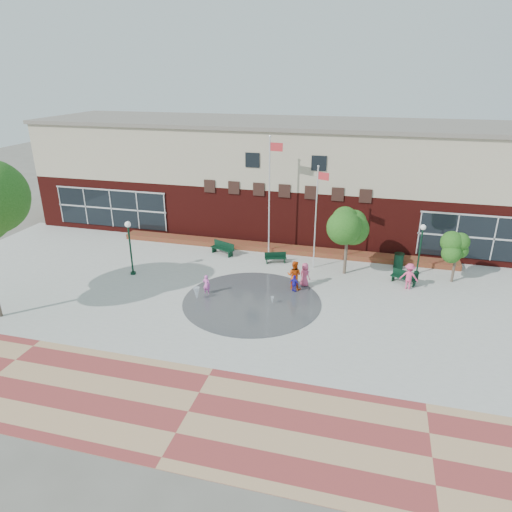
% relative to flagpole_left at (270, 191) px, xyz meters
% --- Properties ---
extents(ground, '(120.00, 120.00, 0.00)m').
position_rel_flagpole_left_xyz_m(ground, '(0.73, -10.75, -4.95)').
color(ground, '#666056').
rests_on(ground, ground).
extents(plaza_concrete, '(46.00, 18.00, 0.01)m').
position_rel_flagpole_left_xyz_m(plaza_concrete, '(0.73, -6.75, -4.95)').
color(plaza_concrete, '#A8A8A0').
rests_on(plaza_concrete, ground).
extents(paver_band, '(46.00, 6.00, 0.01)m').
position_rel_flagpole_left_xyz_m(paver_band, '(0.73, -17.75, -4.95)').
color(paver_band, maroon).
rests_on(paver_band, ground).
extents(splash_pad, '(8.40, 8.40, 0.01)m').
position_rel_flagpole_left_xyz_m(splash_pad, '(0.73, -7.75, -4.95)').
color(splash_pad, '#383A3D').
rests_on(splash_pad, ground).
extents(library_building, '(44.40, 10.40, 9.20)m').
position_rel_flagpole_left_xyz_m(library_building, '(0.73, 6.73, -0.31)').
color(library_building, '#480E0C').
rests_on(library_building, ground).
extents(flower_bed, '(26.00, 1.20, 0.40)m').
position_rel_flagpole_left_xyz_m(flower_bed, '(0.73, 0.85, -4.95)').
color(flower_bed, '#A60922').
rests_on(flower_bed, ground).
extents(flagpole_left, '(1.04, 0.24, 8.89)m').
position_rel_flagpole_left_xyz_m(flagpole_left, '(0.00, 0.00, 0.00)').
color(flagpole_left, white).
rests_on(flagpole_left, ground).
extents(flagpole_right, '(0.84, 0.41, 7.31)m').
position_rel_flagpole_left_xyz_m(flagpole_right, '(3.65, -1.69, -0.87)').
color(flagpole_right, white).
rests_on(flagpole_right, ground).
extents(lamp_left, '(0.40, 0.40, 3.82)m').
position_rel_flagpole_left_xyz_m(lamp_left, '(-8.24, -5.94, -2.58)').
color(lamp_left, black).
rests_on(lamp_left, ground).
extents(lamp_right, '(0.38, 0.38, 3.57)m').
position_rel_flagpole_left_xyz_m(lamp_right, '(10.67, -0.88, -2.73)').
color(lamp_right, black).
rests_on(lamp_right, ground).
extents(bench_left, '(2.01, 1.25, 0.98)m').
position_rel_flagpole_left_xyz_m(bench_left, '(-3.45, -0.93, -4.63)').
color(bench_left, black).
rests_on(bench_left, ground).
extents(bench_mid, '(1.63, 0.93, 0.79)m').
position_rel_flagpole_left_xyz_m(bench_mid, '(0.83, -1.51, -4.70)').
color(bench_mid, black).
rests_on(bench_mid, ground).
extents(bench_right, '(1.75, 1.13, 0.86)m').
position_rel_flagpole_left_xyz_m(bench_right, '(9.73, -2.76, -4.67)').
color(bench_right, black).
rests_on(bench_right, ground).
extents(trash_can, '(0.70, 0.70, 1.14)m').
position_rel_flagpole_left_xyz_m(trash_can, '(9.44, -0.28, -4.37)').
color(trash_can, black).
rests_on(trash_can, ground).
extents(tree_mid, '(3.04, 3.04, 5.12)m').
position_rel_flagpole_left_xyz_m(tree_mid, '(5.83, -2.13, -1.22)').
color(tree_mid, '#493A2F').
rests_on(tree_mid, ground).
extents(tree_small_right, '(1.89, 1.89, 3.23)m').
position_rel_flagpole_left_xyz_m(tree_small_right, '(12.84, -1.67, -2.59)').
color(tree_small_right, '#493A2F').
rests_on(tree_small_right, ground).
extents(water_jet_a, '(0.41, 0.41, 0.80)m').
position_rel_flagpole_left_xyz_m(water_jet_a, '(-2.58, -8.39, -4.95)').
color(water_jet_a, white).
rests_on(water_jet_a, ground).
extents(water_jet_b, '(0.21, 0.21, 0.47)m').
position_rel_flagpole_left_xyz_m(water_jet_b, '(2.00, -7.76, -4.95)').
color(water_jet_b, white).
rests_on(water_jet_b, ground).
extents(child_splash, '(0.50, 0.35, 1.30)m').
position_rel_flagpole_left_xyz_m(child_splash, '(-2.27, -7.48, -4.30)').
color(child_splash, '#ED61C8').
rests_on(child_splash, ground).
extents(adult_red, '(1.01, 0.83, 1.93)m').
position_rel_flagpole_left_xyz_m(adult_red, '(2.88, -5.39, -3.98)').
color(adult_red, '#CF460C').
rests_on(adult_red, ground).
extents(adult_pink, '(0.93, 0.85, 1.59)m').
position_rel_flagpole_left_xyz_m(adult_pink, '(3.46, -4.74, -4.16)').
color(adult_pink, '#D44A74').
rests_on(adult_pink, ground).
extents(child_blue, '(0.73, 0.54, 1.15)m').
position_rel_flagpole_left_xyz_m(child_blue, '(2.99, -5.83, -4.37)').
color(child_blue, '#2B1EBF').
rests_on(child_blue, ground).
extents(person_bench, '(1.20, 0.80, 1.74)m').
position_rel_flagpole_left_xyz_m(person_bench, '(9.96, -3.50, -4.08)').
color(person_bench, '#EC477B').
rests_on(person_bench, ground).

